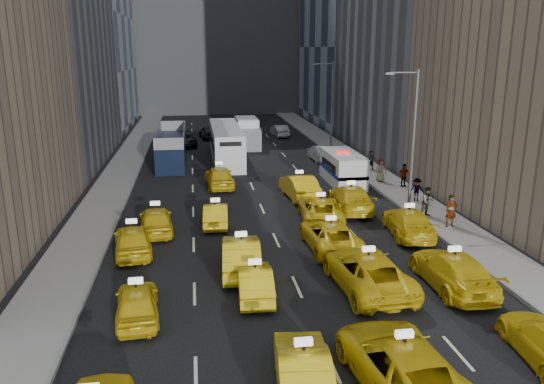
{
  "coord_description": "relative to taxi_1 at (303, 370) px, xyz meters",
  "views": [
    {
      "loc": [
        -4.26,
        -19.13,
        10.18
      ],
      "look_at": [
        0.18,
        10.77,
        2.0
      ],
      "focal_mm": 35.0,
      "sensor_mm": 36.0,
      "label": 1
    }
  ],
  "objects": [
    {
      "name": "sidewalk_east",
      "position": [
        11.76,
        30.31,
        -0.67
      ],
      "size": [
        3.0,
        90.0,
        0.15
      ],
      "primitive_type": "cube",
      "color": "gray",
      "rests_on": "ground"
    },
    {
      "name": "pedestrian_4",
      "position": [
        11.29,
        24.7,
        0.31
      ],
      "size": [
        0.95,
        0.62,
        1.81
      ],
      "primitive_type": "imported",
      "rotation": [
        0.0,
        0.0,
        -0.17
      ],
      "color": "gray",
      "rests_on": "sidewalk_east"
    },
    {
      "name": "taxi_17",
      "position": [
        4.19,
        21.58,
        0.08
      ],
      "size": [
        2.19,
        5.18,
        1.66
      ],
      "primitive_type": "imported",
      "rotation": [
        0.0,
        0.0,
        3.23
      ],
      "color": "gold",
      "rests_on": "ground"
    },
    {
      "name": "misc_car_0",
      "position": [
        8.68,
        33.84,
        -0.01
      ],
      "size": [
        1.7,
        4.5,
        1.47
      ],
      "primitive_type": "imported",
      "rotation": [
        0.0,
        0.0,
        3.18
      ],
      "color": "#A1A5A8",
      "rests_on": "ground"
    },
    {
      "name": "streetlight_near",
      "position": [
        10.44,
        17.31,
        4.17
      ],
      "size": [
        2.15,
        0.22,
        9.0
      ],
      "color": "#595B60",
      "rests_on": "ground"
    },
    {
      "name": "pedestrian_0",
      "position": [
        11.57,
        13.64,
        0.36
      ],
      "size": [
        0.71,
        0.48,
        1.92
      ],
      "primitive_type": "imported",
      "rotation": [
        0.0,
        0.0,
        0.02
      ],
      "color": "gray",
      "rests_on": "sidewalk_east"
    },
    {
      "name": "taxi_1",
      "position": [
        0.0,
        0.0,
        0.0
      ],
      "size": [
        2.04,
        4.67,
        1.49
      ],
      "primitive_type": "imported",
      "rotation": [
        0.0,
        0.0,
        3.04
      ],
      "color": "gold",
      "rests_on": "ground"
    },
    {
      "name": "taxi_5",
      "position": [
        -0.68,
        6.73,
        -0.08
      ],
      "size": [
        1.62,
        4.12,
        1.34
      ],
      "primitive_type": "imported",
      "rotation": [
        0.0,
        0.0,
        3.09
      ],
      "color": "gold",
      "rests_on": "ground"
    },
    {
      "name": "pedestrian_1",
      "position": [
        11.1,
        15.78,
        0.33
      ],
      "size": [
        1.0,
        0.72,
        1.84
      ],
      "primitive_type": "imported",
      "rotation": [
        0.0,
        0.0,
        0.28
      ],
      "color": "gray",
      "rests_on": "sidewalk_east"
    },
    {
      "name": "taxi_15",
      "position": [
        6.92,
        18.18,
        0.07
      ],
      "size": [
        2.71,
        5.78,
        1.63
      ],
      "primitive_type": "imported",
      "rotation": [
        0.0,
        0.0,
        3.06
      ],
      "color": "gold",
      "rests_on": "ground"
    },
    {
      "name": "taxi_14",
      "position": [
        4.45,
        16.26,
        -0.01
      ],
      "size": [
        3.06,
        5.54,
        1.47
      ],
      "primitive_type": "imported",
      "rotation": [
        0.0,
        0.0,
        3.02
      ],
      "color": "gold",
      "rests_on": "ground"
    },
    {
      "name": "taxi_13",
      "position": [
        -1.9,
        16.41,
        -0.08
      ],
      "size": [
        1.62,
        4.12,
        1.34
      ],
      "primitive_type": "imported",
      "rotation": [
        0.0,
        0.0,
        3.09
      ],
      "color": "gold",
      "rests_on": "ground"
    },
    {
      "name": "streetlight_far",
      "position": [
        10.44,
        37.31,
        4.17
      ],
      "size": [
        2.15,
        0.22,
        9.0
      ],
      "color": "#595B60",
      "rests_on": "ground"
    },
    {
      "name": "nypd_van",
      "position": [
        8.39,
        25.28,
        0.41
      ],
      "size": [
        2.71,
        6.11,
        2.56
      ],
      "rotation": [
        0.0,
        0.0,
        0.07
      ],
      "color": "silver",
      "rests_on": "ground"
    },
    {
      "name": "ground",
      "position": [
        1.26,
        5.31,
        -0.75
      ],
      "size": [
        160.0,
        160.0,
        0.0
      ],
      "primitive_type": "plane",
      "color": "black",
      "rests_on": "ground"
    },
    {
      "name": "taxi_8",
      "position": [
        -6.31,
        12.44,
        0.02
      ],
      "size": [
        2.41,
        4.7,
        1.53
      ],
      "primitive_type": "imported",
      "rotation": [
        0.0,
        0.0,
        3.28
      ],
      "color": "gold",
      "rests_on": "ground"
    },
    {
      "name": "curb_west",
      "position": [
        -7.79,
        30.31,
        -0.66
      ],
      "size": [
        0.15,
        90.0,
        0.18
      ],
      "primitive_type": "cube",
      "color": "slate",
      "rests_on": "ground"
    },
    {
      "name": "box_truck",
      "position": [
        2.68,
        42.36,
        0.72
      ],
      "size": [
        3.08,
        6.77,
        2.99
      ],
      "rotation": [
        0.0,
        0.0,
        0.13
      ],
      "color": "silver",
      "rests_on": "ground"
    },
    {
      "name": "pedestrian_3",
      "position": [
        12.45,
        22.95,
        0.28
      ],
      "size": [
        1.11,
        0.7,
        1.75
      ],
      "primitive_type": "imported",
      "rotation": [
        0.0,
        0.0,
        0.25
      ],
      "color": "gray",
      "rests_on": "sidewalk_east"
    },
    {
      "name": "taxi_4",
      "position": [
        -5.43,
        5.44,
        -0.06
      ],
      "size": [
        1.97,
        4.16,
        1.37
      ],
      "primitive_type": "imported",
      "rotation": [
        0.0,
        0.0,
        3.23
      ],
      "color": "gold",
      "rests_on": "ground"
    },
    {
      "name": "curb_east",
      "position": [
        10.31,
        30.31,
        -0.66
      ],
      "size": [
        0.15,
        90.0,
        0.18
      ],
      "primitive_type": "cube",
      "color": "slate",
      "rests_on": "ground"
    },
    {
      "name": "taxi_12",
      "position": [
        -5.33,
        15.57,
        0.02
      ],
      "size": [
        2.21,
        4.63,
        1.53
      ],
      "primitive_type": "imported",
      "rotation": [
        0.0,
        0.0,
        3.23
      ],
      "color": "gold",
      "rests_on": "ground"
    },
    {
      "name": "misc_car_1",
      "position": [
        -4.16,
        43.82,
        -0.01
      ],
      "size": [
        3.08,
        5.58,
        1.48
      ],
      "primitive_type": "imported",
      "rotation": [
        0.0,
        0.0,
        3.26
      ],
      "color": "black",
      "rests_on": "ground"
    },
    {
      "name": "misc_car_3",
      "position": [
        -1.26,
        48.3,
        0.03
      ],
      "size": [
        2.46,
        4.79,
        1.56
      ],
      "primitive_type": "imported",
      "rotation": [
        0.0,
        0.0,
        3.28
      ],
      "color": "black",
      "rests_on": "ground"
    },
    {
      "name": "sidewalk_west",
      "position": [
        -9.24,
        30.31,
        -0.67
      ],
      "size": [
        3.0,
        90.0,
        0.15
      ],
      "primitive_type": "cube",
      "color": "gray",
      "rests_on": "ground"
    },
    {
      "name": "taxi_7",
      "position": [
        7.99,
        6.27,
        0.05
      ],
      "size": [
        2.28,
        5.52,
        1.6
      ],
      "primitive_type": "imported",
      "rotation": [
        0.0,
        0.0,
        3.13
      ],
      "color": "gold",
      "rests_on": "ground"
    },
    {
      "name": "double_decker",
      "position": [
        -5.08,
        34.98,
        0.8
      ],
      "size": [
        3.65,
        10.98,
        3.13
      ],
      "rotation": [
        0.0,
        0.0,
        -0.11
      ],
      "color": "black",
      "rests_on": "ground"
    },
    {
      "name": "misc_car_2",
      "position": [
        2.7,
        50.55,
        -0.06
      ],
      "size": [
        2.46,
        4.94,
        1.38
      ],
      "primitive_type": "imported",
      "rotation": [
        0.0,
        0.0,
        3.26
      ],
      "color": "slate",
      "rests_on": "ground"
    },
    {
      "name": "pedestrian_5",
      "position": [
        11.9,
        28.92,
        0.21
      ],
      "size": [
        1.56,
        0.84,
        1.62
      ],
      "primitive_type": "imported",
      "rotation": [
        0.0,
        0.0,
        -0.29
      ],
      "color": "gray",
      "rests_on": "sidewalk_east"
    },
    {
      "name": "city_bus",
      "position": [
        -0.06,
        35.35,
        0.84
      ],
      "size": [
        3.83,
        12.6,
        3.2
      ],
      "rotation": [
        0.0,
        0.0,
        0.1
      ],
      "color": "silver",
      "rests_on": "ground"
    },
    {
      "name": "taxi_6",
      "position": [
        4.25,
        6.68,
        0.08
      ],
      "size": [
        3.05,
        6.06,
        1.65
      ],
      "primitive_type": "imported",
      "rotation": [
        0.0,
        0.0,
        3.2
      ],
      "color": "gold",
      "rests_on": "ground"
    },
    {
      "name": "pedestrian_2",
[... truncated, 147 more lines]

